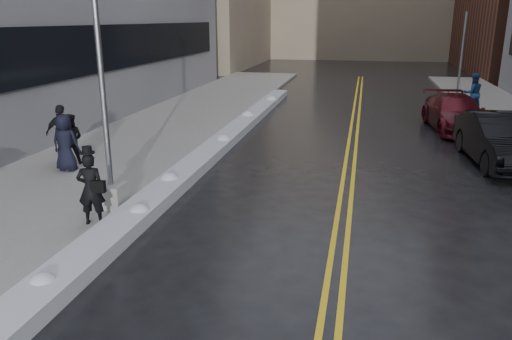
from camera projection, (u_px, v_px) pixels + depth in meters
The scene contains 14 objects.
ground at pixel (214, 260), 10.28m from camera, with size 160.00×160.00×0.00m, color black.
sidewalk_west at pixel (151, 136), 20.77m from camera, with size 5.50×50.00×0.15m, color gray.
lane_line_left at pixel (348, 148), 19.16m from camera, with size 0.12×50.00×0.01m, color gold.
lane_line_right at pixel (356, 148), 19.10m from camera, with size 0.12×50.00×0.01m, color gold.
snow_ridge at pixel (213, 150), 18.21m from camera, with size 0.90×30.00×0.34m, color #B7BAC0.
lamppost at pixel (105, 114), 12.08m from camera, with size 0.65×0.65×7.62m.
traffic_signal at pixel (463, 42), 30.02m from camera, with size 0.16×0.20×6.00m.
pedestrian_fedora at pixel (91, 189), 11.47m from camera, with size 0.62×0.41×1.70m, color black.
pedestrian_b at pixel (71, 139), 16.39m from camera, with size 0.80×0.62×1.65m, color black.
pedestrian_c at pixel (65, 143), 15.56m from camera, with size 0.87×0.57×1.79m, color black.
pedestrian_d at pixel (63, 134), 16.42m from camera, with size 1.13×0.47×1.93m, color black.
pedestrian_east at pixel (473, 93), 25.10m from camera, with size 0.97×0.76×1.99m, color navy.
car_black at pixel (501, 140), 16.72m from camera, with size 1.81×5.20×1.71m, color black.
car_maroon at pixel (455, 113), 22.02m from camera, with size 2.13×5.24×1.52m, color #450B13.
Camera 1 is at (2.80, -8.90, 4.77)m, focal length 35.00 mm.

